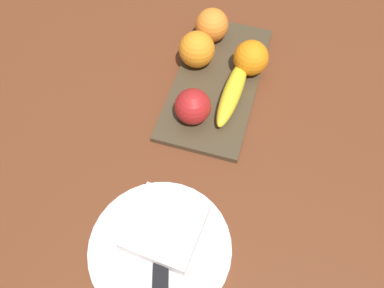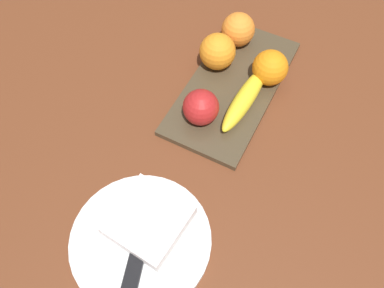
# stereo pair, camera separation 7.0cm
# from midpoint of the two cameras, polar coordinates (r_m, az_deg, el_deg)

# --- Properties ---
(ground_plane) EXTENTS (2.40, 2.40, 0.00)m
(ground_plane) POSITION_cam_midpoint_polar(r_m,az_deg,el_deg) (0.85, 3.53, 9.08)
(ground_plane) COLOR brown
(fruit_tray) EXTENTS (0.35, 0.17, 0.01)m
(fruit_tray) POSITION_cam_midpoint_polar(r_m,az_deg,el_deg) (0.83, 1.18, 8.84)
(fruit_tray) COLOR #473A27
(fruit_tray) RESTS_ON ground_plane
(apple) EXTENTS (0.07, 0.07, 0.07)m
(apple) POSITION_cam_midpoint_polar(r_m,az_deg,el_deg) (0.74, -2.59, 5.22)
(apple) COLOR #B42121
(apple) RESTS_ON fruit_tray
(banana) EXTENTS (0.18, 0.05, 0.04)m
(banana) POSITION_cam_midpoint_polar(r_m,az_deg,el_deg) (0.78, 3.33, 7.37)
(banana) COLOR yellow
(banana) RESTS_ON fruit_tray
(orange_near_apple) EXTENTS (0.08, 0.08, 0.08)m
(orange_near_apple) POSITION_cam_midpoint_polar(r_m,az_deg,el_deg) (0.83, -1.76, 13.32)
(orange_near_apple) COLOR orange
(orange_near_apple) RESTS_ON fruit_tray
(orange_near_banana) EXTENTS (0.07, 0.07, 0.07)m
(orange_near_banana) POSITION_cam_midpoint_polar(r_m,az_deg,el_deg) (0.82, 6.07, 12.08)
(orange_near_banana) COLOR orange
(orange_near_banana) RESTS_ON fruit_tray
(orange_center) EXTENTS (0.07, 0.07, 0.07)m
(orange_center) POSITION_cam_midpoint_polar(r_m,az_deg,el_deg) (0.89, 0.55, 16.63)
(orange_center) COLOR orange
(orange_center) RESTS_ON fruit_tray
(dinner_plate) EXTENTS (0.23, 0.23, 0.01)m
(dinner_plate) POSITION_cam_midpoint_polar(r_m,az_deg,el_deg) (0.67, -7.72, -14.91)
(dinner_plate) COLOR white
(dinner_plate) RESTS_ON ground_plane
(folded_napkin) EXTENTS (0.13, 0.12, 0.03)m
(folded_napkin) POSITION_cam_midpoint_polar(r_m,az_deg,el_deg) (0.66, -7.03, -12.09)
(folded_napkin) COLOR white
(folded_napkin) RESTS_ON dinner_plate
(knife) EXTENTS (0.18, 0.07, 0.01)m
(knife) POSITION_cam_midpoint_polar(r_m,az_deg,el_deg) (0.64, -7.84, -19.61)
(knife) COLOR silver
(knife) RESTS_ON dinner_plate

